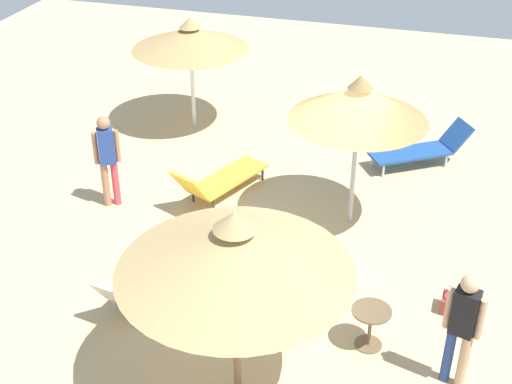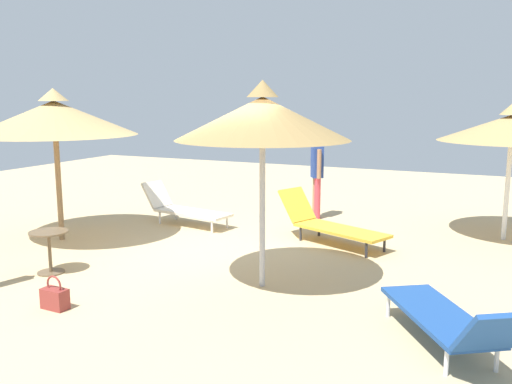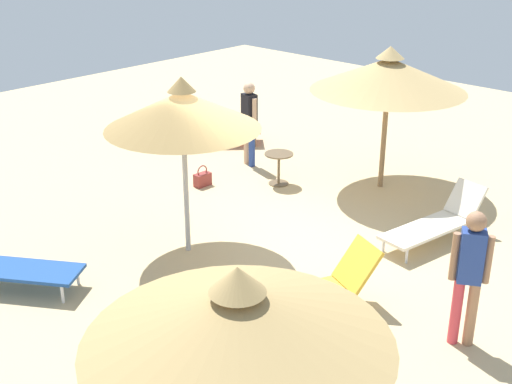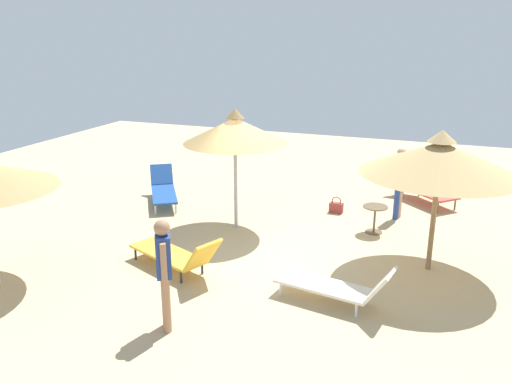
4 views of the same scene
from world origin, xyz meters
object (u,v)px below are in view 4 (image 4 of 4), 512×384
Objects in this scene: lounge_chair_near_left at (337,286)px; parasol_umbrella_center at (235,131)px; lounge_chair_far_left at (422,187)px; handbag at (336,207)px; person_standing_center at (400,178)px; person_standing_near_right at (164,267)px; lounge_chair_back at (163,189)px; lounge_chair_front at (177,254)px; parasol_umbrella_far_right at (440,158)px; side_table_round at (375,215)px.

parasol_umbrella_center is at bearing -42.14° from lounge_chair_near_left.
lounge_chair_far_left is 4.48× the size of handbag.
handbag is at bearing 41.12° from lounge_chair_far_left.
parasol_umbrella_center is at bearing 42.61° from handbag.
person_standing_near_right is at bearing 66.14° from person_standing_center.
person_standing_center reaches higher than lounge_chair_far_left.
lounge_chair_back is 6.53m from lounge_chair_near_left.
parasol_umbrella_center is 5.52m from lounge_chair_far_left.
lounge_chair_front is at bearing 123.72° from lounge_chair_back.
handbag is (-1.95, -1.79, -2.12)m from parasol_umbrella_center.
lounge_chair_back is at bearing 21.08° from lounge_chair_far_left.
person_standing_near_right is at bearing 44.56° from parasol_umbrella_far_right.
parasol_umbrella_center is 4.33m from parasol_umbrella_far_right.
lounge_chair_far_left is 0.86× the size of lounge_chair_front.
parasol_umbrella_center is 6.56× the size of handbag.
lounge_chair_near_left is (-5.42, 3.65, -0.02)m from lounge_chair_back.
lounge_chair_far_left is (0.41, -4.18, -1.79)m from parasol_umbrella_far_right.
lounge_chair_far_left is (-3.87, -3.47, -1.87)m from parasol_umbrella_center.
lounge_chair_front is at bearing 56.01° from lounge_chair_far_left.
person_standing_near_right is (3.21, 7.74, 0.63)m from lounge_chair_far_left.
parasol_umbrella_far_right is 7.22m from lounge_chair_back.
person_standing_center is (-3.41, -1.94, -1.25)m from parasol_umbrella_center.
parasol_umbrella_far_right reaches higher than lounge_chair_front.
parasol_umbrella_center is 4.11m from person_standing_center.
person_standing_near_right is 2.83× the size of side_table_round.
lounge_chair_back is 1.15× the size of person_standing_near_right.
person_standing_near_right is at bearing 67.48° from lounge_chair_far_left.
side_table_round is (-3.02, -0.79, -1.84)m from parasol_umbrella_center.
parasol_umbrella_center is 1.58× the size of person_standing_center.
handbag is (0.97, -4.43, -0.20)m from lounge_chair_near_left.
lounge_chair_back is 1.00× the size of lounge_chair_near_left.
person_standing_center is at bearing -96.08° from lounge_chair_near_left.
lounge_chair_front is at bearing 21.93° from parasol_umbrella_far_right.
side_table_round is at bearing 137.07° from handbag.
parasol_umbrella_center is 4.40× the size of side_table_round.
person_standing_center is at bearing -150.33° from parasol_umbrella_center.
person_standing_center is (-3.56, -4.44, 0.65)m from lounge_chair_front.
lounge_chair_near_left reaches higher than lounge_chair_far_left.
handbag is (-2.10, -4.29, -0.21)m from lounge_chair_front.
side_table_round is at bearing -165.34° from parasol_umbrella_center.
lounge_chair_back is at bearing -22.07° from parasol_umbrella_center.
lounge_chair_front is 2.07m from person_standing_near_right.
lounge_chair_far_left is at bearing -112.52° from person_standing_near_right.
lounge_chair_back is 4.86× the size of handbag.
lounge_chair_far_left is 1.06× the size of person_standing_near_right.
parasol_umbrella_far_right is at bearing 132.82° from handbag.
side_table_round is at bearing -115.04° from person_standing_near_right.
lounge_chair_near_left is 3.43m from side_table_round.
lounge_chair_far_left is at bearing -98.84° from lounge_chair_near_left.
lounge_chair_far_left is 1.08× the size of person_standing_center.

